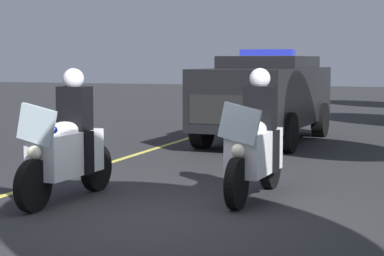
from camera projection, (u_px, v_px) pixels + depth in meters
name	position (u px, v px, depth m)	size (l,w,h in m)	color
ground_plane	(146.00, 217.00, 8.11)	(80.00, 80.00, 0.00)	#28282B
police_motorcycle_lead_left	(67.00, 147.00, 9.01)	(2.14, 0.59, 1.72)	black
police_motorcycle_lead_right	(255.00, 146.00, 9.17)	(2.14, 0.59, 1.72)	black
police_suv	(266.00, 94.00, 15.37)	(4.98, 2.25, 2.05)	black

